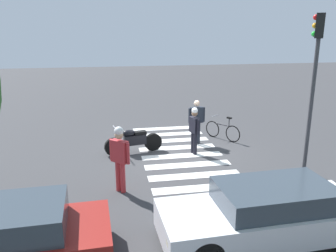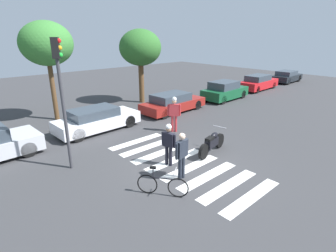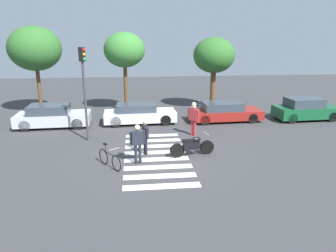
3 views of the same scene
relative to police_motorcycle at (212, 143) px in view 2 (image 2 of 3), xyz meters
The scene contains 15 objects.
ground_plane 1.75m from the police_motorcycle, behind, with size 60.00×60.00×0.00m, color #38383A.
police_motorcycle is the anchor object (origin of this frame).
leaning_bicycle 3.87m from the police_motorcycle, 165.29° to the right, with size 1.02×1.42×1.00m.
officer_on_foot 2.27m from the police_motorcycle, 168.30° to the left, with size 0.31×0.64×1.73m.
officer_by_motorcycle 2.67m from the police_motorcycle, 165.67° to the right, with size 0.69×0.28×1.76m.
pedestrian_bystander 3.22m from the police_motorcycle, 78.31° to the left, with size 0.52×0.53×1.91m.
crosswalk_stripes 1.75m from the police_motorcycle, behind, with size 2.93×6.75×0.01m.
car_white_van 6.44m from the police_motorcycle, 111.33° to the left, with size 4.58×1.90×1.27m.
car_maroon_wagon 6.79m from the police_motorcycle, 61.55° to the left, with size 4.72×1.97×1.26m.
car_green_compact 10.46m from the police_motorcycle, 33.44° to the left, with size 4.20×1.97×1.47m.
car_red_convertible 15.58m from the police_motorcycle, 22.77° to the left, with size 4.74×1.86×1.38m.
car_black_suv 21.25m from the police_motorcycle, 16.67° to the left, with size 4.23×1.94×1.24m.
traffic_light_pole 6.48m from the police_motorcycle, 151.36° to the left, with size 0.36×0.33×4.88m.
street_tree_mid 10.78m from the police_motorcycle, 108.76° to the left, with size 2.91×2.91×5.71m.
street_tree_far 10.64m from the police_motorcycle, 70.89° to the left, with size 3.04×3.04×5.35m.
Camera 2 is at (-6.87, -6.72, 4.97)m, focal length 28.16 mm.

